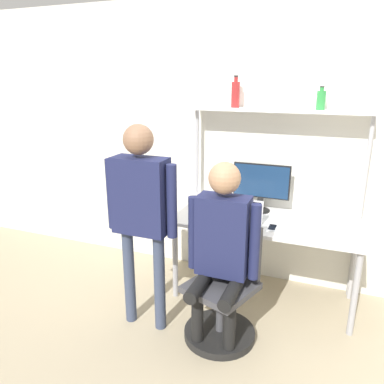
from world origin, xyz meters
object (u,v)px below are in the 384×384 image
Objects in this scene: monitor at (261,184)px; office_chair at (223,303)px; person_seated at (222,241)px; laptop at (243,218)px; bottle_green at (321,100)px; bottle_red at (236,94)px; cell_phone at (272,228)px; person_standing at (141,203)px.

monitor is 1.16m from office_chair.
monitor is 0.96m from person_seated.
laptop is 1.18m from bottle_green.
bottle_green reaches higher than person_seated.
laptop is 1.12m from bottle_red.
bottle_green is at bearing 60.02° from office_chair.
cell_phone is at bearing 0.40° from laptop.
person_standing is 1.72m from bottle_green.
monitor is 3.52× the size of cell_phone.
laptop reaches higher than office_chair.
person_seated is 5.03× the size of bottle_red.
laptop is at bearing 88.56° from office_chair.
person_standing reaches higher than monitor.
bottle_green is (0.74, 0.00, -0.04)m from bottle_red.
laptop is 0.22× the size of person_seated.
bottle_red reaches higher than cell_phone.
person_seated is (-0.01, -0.04, 0.55)m from office_chair.
bottle_green reaches higher than office_chair.
office_chair is (-0.26, -0.50, -0.49)m from cell_phone.
bottle_red is (-0.22, 0.42, 1.01)m from laptop.
monitor is at bearing 84.43° from person_seated.
cell_phone is 0.09× the size of person_standing.
cell_phone is 0.11× the size of person_seated.
person_standing is 5.90× the size of bottle_red.
office_chair is at bearing -77.52° from bottle_red.
bottle_red is (-0.20, 0.92, 1.55)m from office_chair.
bottle_green is at bearing 41.09° from person_standing.
monitor is at bearing -6.24° from bottle_red.
bottle_red is at bearing 117.27° from laptop.
office_chair is 0.55× the size of person_standing.
laptop is (-0.06, -0.39, -0.20)m from monitor.
cell_phone is at bearing 33.71° from person_standing.
bottle_red is at bearing 138.19° from cell_phone.
person_standing is at bearing -125.91° from monitor.
person_seated is (-0.09, -0.93, -0.19)m from monitor.
person_seated reaches higher than monitor.
cell_phone is (0.25, 0.00, -0.05)m from laptop.
bottle_red reaches higher than person_seated.
bottle_red is at bearing -180.00° from bottle_green.
person_seated is 1.47m from bottle_green.
bottle_green is at bearing 0.00° from bottle_red.
laptop is at bearing -141.01° from bottle_green.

